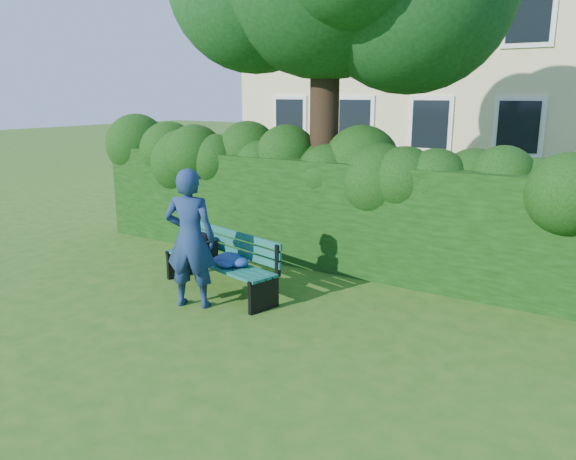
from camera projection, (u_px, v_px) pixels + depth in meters
The scene contains 4 objects.
ground at pixel (265, 305), 7.81m from camera, with size 80.00×80.00×0.00m, color #275816.
hedge at pixel (340, 214), 9.39m from camera, with size 10.00×1.00×1.80m.
park_bench at pixel (220, 258), 8.24m from camera, with size 2.18×1.03×0.89m.
man_reading at pixel (190, 239), 7.56m from camera, with size 0.70×0.46×1.91m, color navy.
Camera 1 is at (4.26, -5.98, 2.86)m, focal length 35.00 mm.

